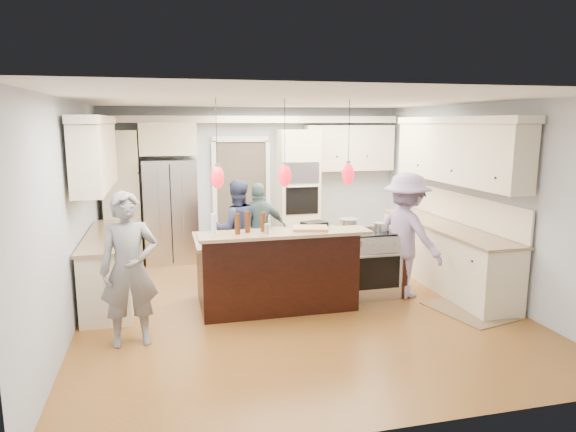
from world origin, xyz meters
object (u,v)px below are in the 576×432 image
at_px(refrigerator, 171,211).
at_px(person_far_left, 237,229).
at_px(kitchen_island, 275,269).
at_px(island_range, 370,263).
at_px(person_bar_end, 129,269).

relative_size(refrigerator, person_far_left, 1.16).
bearing_deg(kitchen_island, island_range, 3.11).
bearing_deg(refrigerator, person_far_left, -50.19).
height_order(refrigerator, person_far_left, refrigerator).
height_order(kitchen_island, person_far_left, person_far_left).
relative_size(kitchen_island, person_bar_end, 1.23).
relative_size(island_range, person_far_left, 0.59).
xyz_separation_m(kitchen_island, person_bar_end, (-1.81, -0.88, 0.37)).
distance_m(refrigerator, person_far_left, 1.55).
bearing_deg(person_far_left, kitchen_island, 100.34).
bearing_deg(refrigerator, kitchen_island, -63.09).
height_order(refrigerator, person_bar_end, refrigerator).
distance_m(island_range, person_bar_end, 3.38).
bearing_deg(refrigerator, island_range, -42.59).
relative_size(refrigerator, person_bar_end, 1.05).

